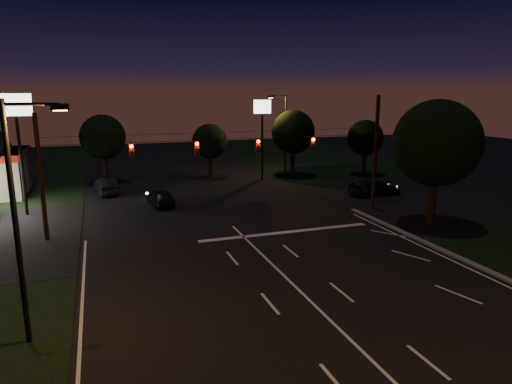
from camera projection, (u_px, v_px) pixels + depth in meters
name	position (u px, v px, depth m)	size (l,w,h in m)	color
ground	(327.00, 318.00, 19.01)	(140.00, 140.00, 0.00)	black
cross_street_right	(444.00, 199.00, 40.19)	(20.00, 16.00, 0.02)	black
stop_bar	(286.00, 232.00, 30.58)	(12.00, 0.50, 0.01)	silver
utility_pole_right	(372.00, 209.00, 36.70)	(0.30, 0.30, 9.00)	black
utility_pole_left	(47.00, 240.00, 28.99)	(0.28, 0.28, 8.00)	black
signal_span	(228.00, 146.00, 31.63)	(24.00, 0.40, 1.56)	black
pole_sign_left_near	(17.00, 123.00, 33.31)	(2.20, 0.30, 9.10)	black
pole_sign_right	(262.00, 121.00, 47.91)	(1.80, 0.30, 8.40)	black
street_light_left	(22.00, 207.00, 16.12)	(2.20, 0.35, 9.00)	black
street_light_right_far	(283.00, 128.00, 51.01)	(2.20, 0.35, 9.00)	black
tree_right_near	(435.00, 144.00, 31.51)	(6.00, 6.00, 8.76)	black
tree_far_b	(103.00, 138.00, 46.93)	(4.60, 4.60, 6.98)	black
tree_far_c	(210.00, 142.00, 49.68)	(3.80, 3.80, 5.86)	black
tree_far_d	(293.00, 132.00, 50.55)	(4.80, 4.80, 7.30)	black
tree_far_e	(365.00, 138.00, 51.41)	(4.00, 4.00, 6.18)	black
car_oncoming_a	(160.00, 197.00, 37.59)	(1.63, 4.06, 1.38)	black
car_oncoming_b	(106.00, 186.00, 41.97)	(1.56, 4.48, 1.48)	black
car_cross	(374.00, 187.00, 41.41)	(2.06, 5.06, 1.47)	black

